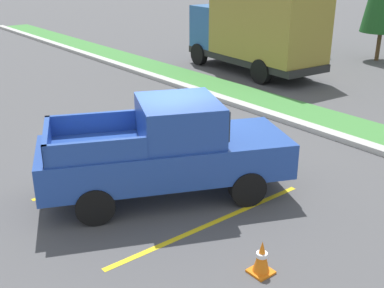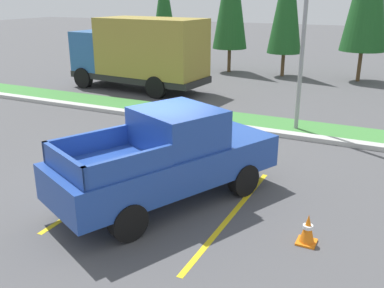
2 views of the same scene
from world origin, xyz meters
name	(u,v)px [view 2 (image 2 of 2)]	position (x,y,z in m)	size (l,w,h in m)	color
ground_plane	(155,181)	(0.00, 0.00, 0.00)	(120.00, 120.00, 0.00)	#4C4C4F
parking_line_near	(112,188)	(-0.74, -0.78, 0.00)	(0.12, 4.80, 0.01)	yellow
parking_line_far	(232,215)	(2.36, -0.78, 0.00)	(0.12, 4.80, 0.01)	yellow
curb_strip	(229,126)	(0.00, 5.00, 0.07)	(56.00, 0.40, 0.15)	#B2B2AD
grass_median	(239,120)	(0.00, 6.10, 0.03)	(56.00, 1.80, 0.06)	#42843D
pickup_truck_main	(169,157)	(0.83, -0.73, 1.04)	(3.90, 5.53, 2.10)	black
cargo_truck_distant	(140,52)	(-6.18, 9.10, 1.85)	(6.96, 2.96, 3.40)	black
street_light	(305,2)	(2.14, 5.75, 4.22)	(0.24, 1.49, 7.32)	gray
cypress_tree_leftmost	(164,6)	(-8.59, 15.70, 3.71)	(1.64, 1.64, 6.30)	brown
traffic_cone	(308,229)	(4.03, -1.18, 0.29)	(0.36, 0.36, 0.60)	orange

